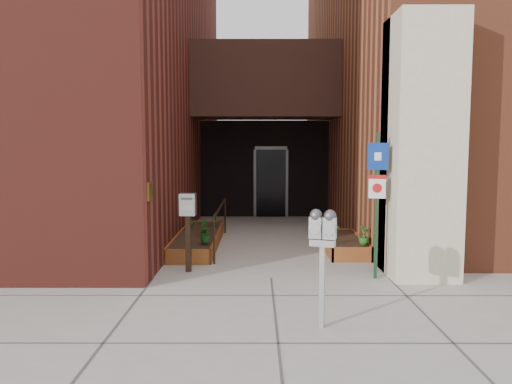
{
  "coord_description": "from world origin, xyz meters",
  "views": [
    {
      "loc": [
        -0.24,
        -8.29,
        2.26
      ],
      "look_at": [
        -0.26,
        1.8,
        1.3
      ],
      "focal_mm": 35.0,
      "sensor_mm": 36.0,
      "label": 1
    }
  ],
  "objects": [
    {
      "name": "shrub_left_a",
      "position": [
        -1.28,
        1.57,
        0.47
      ],
      "size": [
        0.43,
        0.43,
        0.34
      ],
      "primitive_type": "imported",
      "rotation": [
        0.0,
        0.0,
        0.88
      ],
      "color": "#17521D",
      "rests_on": "planter_left"
    },
    {
      "name": "shrub_right_c",
      "position": [
        1.35,
        3.1,
        0.45
      ],
      "size": [
        0.32,
        0.32,
        0.3
      ],
      "primitive_type": "imported",
      "rotation": [
        0.0,
        0.0,
        4.51
      ],
      "color": "#1B5819",
      "rests_on": "planter_right"
    },
    {
      "name": "shrub_right_b",
      "position": [
        1.35,
        1.63,
        0.49
      ],
      "size": [
        0.28,
        0.28,
        0.37
      ],
      "primitive_type": "imported",
      "rotation": [
        0.0,
        0.0,
        2.42
      ],
      "color": "#1E5518",
      "rests_on": "planter_right"
    },
    {
      "name": "handrail",
      "position": [
        -1.05,
        2.65,
        0.75
      ],
      "size": [
        0.04,
        3.34,
        0.9
      ],
      "color": "black",
      "rests_on": "ground"
    },
    {
      "name": "shrub_left_c",
      "position": [
        -1.85,
        3.48,
        0.48
      ],
      "size": [
        0.27,
        0.27,
        0.36
      ],
      "primitive_type": "imported",
      "rotation": [
        0.0,
        0.0,
        3.65
      ],
      "color": "#1B5418",
      "rests_on": "planter_left"
    },
    {
      "name": "shrub_right_a",
      "position": [
        1.85,
        1.3,
        0.49
      ],
      "size": [
        0.3,
        0.3,
        0.38
      ],
      "primitive_type": "imported",
      "rotation": [
        0.0,
        0.0,
        0.84
      ],
      "color": "#28631C",
      "rests_on": "planter_right"
    },
    {
      "name": "architecture",
      "position": [
        -0.18,
        6.89,
        4.98
      ],
      "size": [
        20.0,
        14.6,
        10.0
      ],
      "color": "maroon",
      "rests_on": "ground"
    },
    {
      "name": "shrub_left_b",
      "position": [
        -1.4,
        2.46,
        0.47
      ],
      "size": [
        0.23,
        0.23,
        0.33
      ],
      "primitive_type": "imported",
      "rotation": [
        0.0,
        0.0,
        1.93
      ],
      "color": "#185317",
      "rests_on": "planter_left"
    },
    {
      "name": "payment_dropbox",
      "position": [
        -1.46,
        0.43,
        1.01
      ],
      "size": [
        0.29,
        0.22,
        1.4
      ],
      "color": "black",
      "rests_on": "ground"
    },
    {
      "name": "planter_left",
      "position": [
        -1.55,
        2.7,
        0.13
      ],
      "size": [
        0.9,
        3.6,
        0.3
      ],
      "color": "brown",
      "rests_on": "ground"
    },
    {
      "name": "ground",
      "position": [
        0.0,
        0.0,
        0.0
      ],
      "size": [
        80.0,
        80.0,
        0.0
      ],
      "primitive_type": "plane",
      "color": "#9E9991",
      "rests_on": "ground"
    },
    {
      "name": "parking_meter",
      "position": [
        0.56,
        -2.29,
        1.14
      ],
      "size": [
        0.34,
        0.22,
        1.48
      ],
      "color": "#A8A8AA",
      "rests_on": "ground"
    },
    {
      "name": "shrub_left_d",
      "position": [
        -1.25,
        3.7,
        0.47
      ],
      "size": [
        0.22,
        0.22,
        0.35
      ],
      "primitive_type": "imported",
      "rotation": [
        0.0,
        0.0,
        4.98
      ],
      "color": "#285A19",
      "rests_on": "planter_left"
    },
    {
      "name": "planter_right",
      "position": [
        1.6,
        2.2,
        0.13
      ],
      "size": [
        0.8,
        2.2,
        0.3
      ],
      "color": "brown",
      "rests_on": "ground"
    },
    {
      "name": "sign_post",
      "position": [
        1.76,
        -0.03,
        1.51
      ],
      "size": [
        0.33,
        0.12,
        2.45
      ],
      "color": "#13351C",
      "rests_on": "ground"
    }
  ]
}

